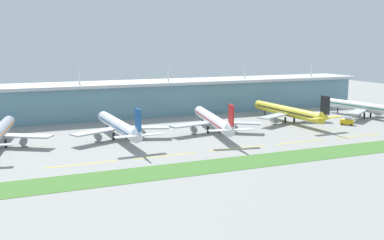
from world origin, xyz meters
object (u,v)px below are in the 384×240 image
(airliner_farthest, at_px, (366,107))
(airliner_far_middle, at_px, (288,112))
(airliner_near_middle, at_px, (119,126))
(fuel_truck, at_px, (347,121))
(airliner_center, at_px, (213,120))

(airliner_farthest, bearing_deg, airliner_far_middle, 175.74)
(airliner_near_middle, distance_m, airliner_farthest, 156.68)
(airliner_farthest, xyz_separation_m, fuel_truck, (-28.14, -15.53, -4.18))
(airliner_near_middle, relative_size, airliner_center, 0.96)
(airliner_center, xyz_separation_m, airliner_farthest, (107.69, 5.66, -0.01))
(airliner_near_middle, bearing_deg, airliner_far_middle, 3.72)
(airliner_center, xyz_separation_m, airliner_far_middle, (53.13, 9.72, -0.00))
(airliner_near_middle, height_order, fuel_truck, airliner_near_middle)
(airliner_near_middle, height_order, airliner_center, same)
(airliner_far_middle, distance_m, airliner_farthest, 54.71)
(airliner_near_middle, relative_size, fuel_truck, 9.80)
(airliner_center, bearing_deg, airliner_near_middle, 176.41)
(airliner_center, relative_size, fuel_truck, 10.20)
(airliner_center, distance_m, fuel_truck, 80.27)
(airliner_near_middle, bearing_deg, airliner_center, -3.59)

